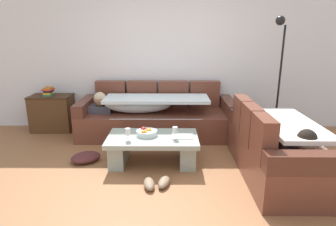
% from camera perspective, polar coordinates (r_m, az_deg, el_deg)
% --- Properties ---
extents(ground_plane, '(14.00, 14.00, 0.00)m').
position_cam_1_polar(ground_plane, '(3.51, -0.97, -13.45)').
color(ground_plane, '#915E3A').
extents(back_wall, '(9.00, 0.10, 2.70)m').
position_cam_1_polar(back_wall, '(5.23, -0.45, 11.78)').
color(back_wall, silver).
rests_on(back_wall, ground_plane).
extents(couch_along_wall, '(2.60, 0.92, 0.88)m').
position_cam_1_polar(couch_along_wall, '(4.90, -2.73, -0.70)').
color(couch_along_wall, brown).
rests_on(couch_along_wall, ground_plane).
extents(couch_near_window, '(0.92, 1.74, 0.88)m').
position_cam_1_polar(couch_near_window, '(3.79, 21.11, -6.70)').
color(couch_near_window, brown).
rests_on(couch_near_window, ground_plane).
extents(coffee_table, '(1.20, 0.68, 0.38)m').
position_cam_1_polar(coffee_table, '(3.88, -3.04, -6.62)').
color(coffee_table, '#97A598').
rests_on(coffee_table, ground_plane).
extents(fruit_bowl, '(0.28, 0.28, 0.10)m').
position_cam_1_polar(fruit_bowl, '(3.85, -4.28, -3.90)').
color(fruit_bowl, silver).
rests_on(fruit_bowl, coffee_table).
extents(wine_glass_near_left, '(0.07, 0.07, 0.17)m').
position_cam_1_polar(wine_glass_near_left, '(3.67, -8.00, -3.78)').
color(wine_glass_near_left, silver).
rests_on(wine_glass_near_left, coffee_table).
extents(wine_glass_near_right, '(0.07, 0.07, 0.17)m').
position_cam_1_polar(wine_glass_near_right, '(3.69, 1.39, -3.52)').
color(wine_glass_near_right, silver).
rests_on(wine_glass_near_right, coffee_table).
extents(open_magazine, '(0.29, 0.23, 0.01)m').
position_cam_1_polar(open_magazine, '(3.81, 2.86, -4.65)').
color(open_magazine, white).
rests_on(open_magazine, coffee_table).
extents(side_cabinet, '(0.72, 0.44, 0.64)m').
position_cam_1_polar(side_cabinet, '(5.52, -21.97, -0.00)').
color(side_cabinet, '#4E3019').
rests_on(side_cabinet, ground_plane).
extents(book_stack_on_cabinet, '(0.18, 0.22, 0.15)m').
position_cam_1_polar(book_stack_on_cabinet, '(5.45, -22.69, 4.00)').
color(book_stack_on_cabinet, '#338C59').
rests_on(book_stack_on_cabinet, side_cabinet).
extents(floor_lamp, '(0.33, 0.31, 1.95)m').
position_cam_1_polar(floor_lamp, '(4.91, 21.02, 7.74)').
color(floor_lamp, black).
rests_on(floor_lamp, ground_plane).
extents(pair_of_shoes, '(0.34, 0.33, 0.09)m').
position_cam_1_polar(pair_of_shoes, '(3.40, -2.27, -13.69)').
color(pair_of_shoes, '#8C7259').
rests_on(pair_of_shoes, ground_plane).
extents(crumpled_garment, '(0.51, 0.48, 0.12)m').
position_cam_1_polar(crumpled_garment, '(4.14, -16.00, -8.43)').
color(crumpled_garment, '#4C2323').
rests_on(crumpled_garment, ground_plane).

